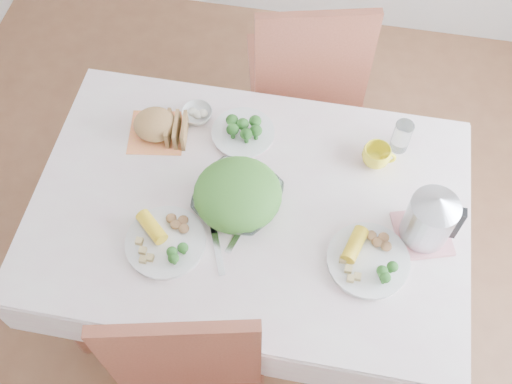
% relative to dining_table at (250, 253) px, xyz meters
% --- Properties ---
extents(floor, '(3.60, 3.60, 0.00)m').
position_rel_dining_table_xyz_m(floor, '(0.00, 0.00, -0.38)').
color(floor, brown).
rests_on(floor, ground).
extents(dining_table, '(1.40, 0.90, 0.75)m').
position_rel_dining_table_xyz_m(dining_table, '(0.00, 0.00, 0.00)').
color(dining_table, brown).
rests_on(dining_table, floor).
extents(tablecloth, '(1.50, 1.00, 0.01)m').
position_rel_dining_table_xyz_m(tablecloth, '(0.00, 0.00, 0.38)').
color(tablecloth, white).
rests_on(tablecloth, dining_table).
extents(chair_far, '(0.58, 0.58, 1.07)m').
position_rel_dining_table_xyz_m(chair_far, '(0.08, 0.85, 0.09)').
color(chair_far, brown).
rests_on(chair_far, floor).
extents(salad_bowl, '(0.35, 0.35, 0.07)m').
position_rel_dining_table_xyz_m(salad_bowl, '(-0.04, -0.00, 0.42)').
color(salad_bowl, white).
rests_on(salad_bowl, tablecloth).
extents(dinner_plate_left, '(0.36, 0.36, 0.02)m').
position_rel_dining_table_xyz_m(dinner_plate_left, '(-0.24, -0.20, 0.40)').
color(dinner_plate_left, white).
rests_on(dinner_plate_left, tablecloth).
extents(dinner_plate_right, '(0.38, 0.38, 0.02)m').
position_rel_dining_table_xyz_m(dinner_plate_right, '(0.42, -0.14, 0.40)').
color(dinner_plate_right, white).
rests_on(dinner_plate_right, tablecloth).
extents(broccoli_plate, '(0.27, 0.27, 0.02)m').
position_rel_dining_table_xyz_m(broccoli_plate, '(-0.08, 0.29, 0.40)').
color(broccoli_plate, beige).
rests_on(broccoli_plate, tablecloth).
extents(napkin, '(0.23, 0.23, 0.00)m').
position_rel_dining_table_xyz_m(napkin, '(-0.40, 0.24, 0.39)').
color(napkin, '#FF904D').
rests_on(napkin, tablecloth).
extents(bread_loaf, '(0.18, 0.18, 0.09)m').
position_rel_dining_table_xyz_m(bread_loaf, '(-0.40, 0.24, 0.45)').
color(bread_loaf, olive).
rests_on(bread_loaf, napkin).
extents(fruit_bowl, '(0.15, 0.15, 0.04)m').
position_rel_dining_table_xyz_m(fruit_bowl, '(-0.26, 0.34, 0.40)').
color(fruit_bowl, white).
rests_on(fruit_bowl, tablecloth).
extents(yellow_mug, '(0.11, 0.11, 0.08)m').
position_rel_dining_table_xyz_m(yellow_mug, '(0.41, 0.25, 0.43)').
color(yellow_mug, yellow).
rests_on(yellow_mug, tablecloth).
extents(glass_tumbler, '(0.09, 0.09, 0.13)m').
position_rel_dining_table_xyz_m(glass_tumbler, '(0.49, 0.34, 0.45)').
color(glass_tumbler, white).
rests_on(glass_tumbler, tablecloth).
extents(pink_tray, '(0.22, 0.22, 0.01)m').
position_rel_dining_table_xyz_m(pink_tray, '(0.59, -0.01, 0.40)').
color(pink_tray, pink).
rests_on(pink_tray, tablecloth).
extents(electric_kettle, '(0.17, 0.17, 0.22)m').
position_rel_dining_table_xyz_m(electric_kettle, '(0.59, -0.01, 0.51)').
color(electric_kettle, '#B2B5BA').
rests_on(electric_kettle, pink_tray).
extents(fork_left, '(0.09, 0.18, 0.00)m').
position_rel_dining_table_xyz_m(fork_left, '(-0.07, -0.19, 0.39)').
color(fork_left, silver).
rests_on(fork_left, tablecloth).
extents(fork_right, '(0.07, 0.17, 0.00)m').
position_rel_dining_table_xyz_m(fork_right, '(-0.01, -0.11, 0.39)').
color(fork_right, silver).
rests_on(fork_right, tablecloth).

